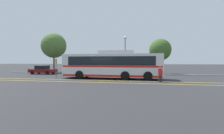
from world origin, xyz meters
TOP-DOWN VIEW (x-y plane):
  - ground_plane at (0.00, 0.00)m, footprint 220.00×220.00m
  - lane_strip_0 at (0.97, -1.89)m, footprint 31.98×0.20m
  - lane_strip_1 at (0.97, -3.74)m, footprint 31.98×0.20m
  - curb_strip at (0.97, 7.16)m, footprint 39.98×0.36m
  - transit_bus at (0.99, 0.31)m, footprint 12.35×2.95m
  - parked_car_0 at (-11.69, 5.42)m, footprint 4.30×2.05m
  - parked_car_1 at (-5.00, 5.55)m, footprint 4.68×2.31m
  - parked_car_2 at (0.42, 5.08)m, footprint 4.44×2.03m
  - pedestrian_0 at (6.47, -2.25)m, footprint 0.45×0.28m
  - bus_stop_sign at (-5.94, -0.59)m, footprint 0.07×0.40m
  - street_lamp at (1.59, 8.31)m, footprint 0.53×0.53m
  - tree_0 at (7.32, 9.87)m, footprint 3.65×3.65m
  - tree_1 at (-12.28, 10.01)m, footprint 4.72×4.72m

SIDE VIEW (x-z plane):
  - ground_plane at x=0.00m, z-range 0.00..0.00m
  - lane_strip_0 at x=0.97m, z-range 0.00..0.01m
  - lane_strip_1 at x=0.97m, z-range 0.00..0.01m
  - curb_strip at x=0.97m, z-range 0.00..0.15m
  - parked_car_2 at x=0.42m, z-range 0.00..1.38m
  - parked_car_0 at x=-11.69m, z-range 0.00..1.43m
  - parked_car_1 at x=-5.00m, z-range -0.01..1.52m
  - pedestrian_0 at x=6.47m, z-range 0.10..1.67m
  - bus_stop_sign at x=-5.94m, z-range 0.32..2.76m
  - transit_bus at x=0.99m, z-range 0.03..3.40m
  - tree_0 at x=7.32m, z-range 1.10..6.99m
  - street_lamp at x=1.59m, z-range 1.52..7.79m
  - tree_1 at x=-12.28m, z-range 1.37..8.83m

